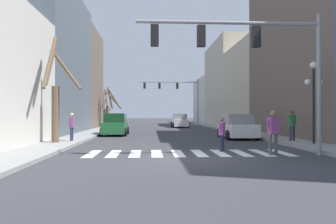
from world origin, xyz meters
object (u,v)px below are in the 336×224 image
(pedestrian_on_left_sidewalk, at_px, (72,124))
(traffic_signal_near, at_px, (249,49))
(street_lamp_right_corner, at_px, (314,86))
(car_parked_left_far, at_px, (237,127))
(street_tree_left_mid, at_px, (105,112))
(car_parked_left_mid, at_px, (115,125))
(pedestrian_on_right_sidewalk, at_px, (222,131))
(car_parked_right_far, at_px, (180,121))
(street_tree_right_far, at_px, (55,95))
(traffic_signal_far, at_px, (176,91))
(pedestrian_near_right_corner, at_px, (273,129))
(street_tree_left_far, at_px, (109,107))
(pedestrian_waiting_at_curb, at_px, (292,122))

(pedestrian_on_left_sidewalk, bearing_deg, traffic_signal_near, -125.02)
(street_lamp_right_corner, bearing_deg, car_parked_left_far, 114.08)
(street_tree_left_mid, bearing_deg, pedestrian_on_left_sidewalk, -87.70)
(street_lamp_right_corner, distance_m, car_parked_left_mid, 14.84)
(pedestrian_on_right_sidewalk, height_order, pedestrian_on_left_sidewalk, pedestrian_on_left_sidewalk)
(traffic_signal_near, height_order, pedestrian_on_left_sidewalk, traffic_signal_near)
(car_parked_right_far, height_order, street_tree_left_mid, street_tree_left_mid)
(car_parked_left_mid, xyz_separation_m, street_tree_right_far, (-2.30, -8.28, 1.88))
(traffic_signal_far, distance_m, car_parked_left_mid, 21.93)
(car_parked_left_far, distance_m, street_tree_left_mid, 19.82)
(traffic_signal_near, height_order, pedestrian_on_right_sidewalk, traffic_signal_near)
(traffic_signal_near, height_order, street_tree_right_far, street_tree_right_far)
(pedestrian_on_left_sidewalk, relative_size, street_tree_right_far, 0.28)
(street_lamp_right_corner, distance_m, pedestrian_near_right_corner, 5.18)
(pedestrian_near_right_corner, bearing_deg, car_parked_right_far, -110.85)
(car_parked_left_far, distance_m, street_tree_right_far, 11.93)
(street_tree_right_far, bearing_deg, car_parked_right_far, 69.41)
(traffic_signal_far, relative_size, street_tree_left_mid, 1.94)
(traffic_signal_near, bearing_deg, car_parked_left_mid, 117.28)
(pedestrian_on_left_sidewalk, height_order, street_tree_left_far, street_tree_left_far)
(traffic_signal_near, distance_m, pedestrian_near_right_corner, 3.37)
(car_parked_left_mid, bearing_deg, street_lamp_right_corner, -130.55)
(traffic_signal_near, distance_m, street_tree_right_far, 10.30)
(pedestrian_near_right_corner, xyz_separation_m, street_tree_right_far, (-10.04, 4.56, 1.61))
(pedestrian_on_right_sidewalk, bearing_deg, street_tree_left_mid, -129.69)
(street_tree_left_far, bearing_deg, car_parked_left_far, -57.66)
(pedestrian_on_right_sidewalk, bearing_deg, pedestrian_waiting_at_curb, 158.87)
(pedestrian_on_left_sidewalk, xyz_separation_m, street_tree_left_mid, (-0.78, 19.36, 0.83))
(car_parked_right_far, relative_size, street_tree_right_far, 0.83)
(street_lamp_right_corner, relative_size, pedestrian_waiting_at_curb, 2.39)
(car_parked_left_far, relative_size, pedestrian_waiting_at_curb, 2.36)
(car_parked_right_far, xyz_separation_m, pedestrian_on_right_sidewalk, (-0.51, -26.46, 0.12))
(car_parked_left_far, xyz_separation_m, street_tree_right_far, (-10.96, -4.31, 1.90))
(street_lamp_right_corner, distance_m, pedestrian_on_left_sidewalk, 13.27)
(street_lamp_right_corner, distance_m, street_tree_right_far, 13.51)
(street_lamp_right_corner, bearing_deg, street_tree_left_far, 120.42)
(street_lamp_right_corner, height_order, pedestrian_on_right_sidewalk, street_lamp_right_corner)
(street_tree_left_far, relative_size, street_tree_right_far, 0.83)
(car_parked_right_far, distance_m, pedestrian_on_left_sidewalk, 23.47)
(pedestrian_on_left_sidewalk, bearing_deg, car_parked_right_far, -19.94)
(street_tree_right_far, bearing_deg, pedestrian_on_right_sidewalk, -21.11)
(car_parked_left_mid, xyz_separation_m, street_tree_left_mid, (-2.50, 12.36, 1.12))
(traffic_signal_near, relative_size, street_tree_left_mid, 1.70)
(car_parked_left_far, height_order, car_parked_left_mid, car_parked_left_mid)
(car_parked_right_far, bearing_deg, traffic_signal_far, 0.22)
(pedestrian_near_right_corner, bearing_deg, car_parked_left_mid, -82.44)
(traffic_signal_near, bearing_deg, car_parked_left_far, 77.82)
(car_parked_right_far, bearing_deg, traffic_signal_near, -179.46)
(street_lamp_right_corner, height_order, pedestrian_waiting_at_curb, street_lamp_right_corner)
(car_parked_left_far, xyz_separation_m, pedestrian_waiting_at_curb, (2.20, -3.63, 0.41))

